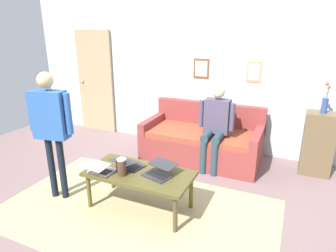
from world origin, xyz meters
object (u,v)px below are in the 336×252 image
Objects in this scene: french_press at (122,167)px; person_seated at (215,123)px; couch at (202,141)px; side_shelf at (318,144)px; laptop_right at (100,169)px; flower_vase at (325,102)px; laptop_left at (129,164)px; person_standing at (51,121)px; coffee_table at (139,176)px; laptop_center at (159,171)px; interior_door at (95,82)px.

french_press is 0.18× the size of person_seated.
side_shelf is (-1.70, -0.19, 0.17)m from couch.
person_seated is at bearing -119.53° from laptop_right.
flower_vase is at bearing -136.52° from french_press.
laptop_left reaches higher than laptop_right.
side_shelf is 0.58× the size of person_standing.
couch is 2.40m from person_standing.
couch is 1.86m from french_press.
laptop_left is (0.17, -0.05, 0.10)m from coffee_table.
side_shelf is at bearing -133.25° from laptop_center.
person_seated is at bearing -100.92° from laptop_center.
laptop_left is 0.94× the size of flower_vase.
couch is at bearing 6.29° from side_shelf.
interior_door is 3.31m from laptop_center.
laptop_center is 0.43m from french_press.
coffee_table is at bearing -168.60° from person_standing.
laptop_left is 1.77× the size of french_press.
french_press is at bearing 96.94° from laptop_left.
laptop_center is at bearing 89.81° from couch.
person_seated is at bearing 165.06° from interior_door.
laptop_center is at bearing -169.26° from person_standing.
laptop_right is at bearing 12.26° from french_press.
laptop_right is at bearing -178.23° from person_standing.
laptop_left is 0.41m from laptop_center.
laptop_left is 2.78m from side_shelf.
laptop_center is (-0.41, 0.02, -0.00)m from laptop_left.
laptop_center is at bearing 177.62° from laptop_left.
interior_door is 5.01× the size of laptop_left.
person_seated is (-0.66, -1.57, 0.15)m from french_press.
side_shelf is (-2.36, -2.04, -0.05)m from laptop_right.
french_press is at bearing 132.16° from interior_door.
coffee_table is 5.44× the size of french_press.
laptop_right is 0.27× the size of person_seated.
couch reaches higher than laptop_center.
couch is 8.10× the size of french_press.
interior_door reaches higher than person_standing.
couch is 1.98m from laptop_right.
person_seated reaches higher than laptop_right.
couch reaches higher than laptop_right.
person_standing is (0.92, 0.08, 0.46)m from french_press.
flower_vase reaches higher than couch.
couch is 1.89m from flower_vase.
laptop_right is 1.88m from person_seated.
laptop_center is at bearing 139.25° from interior_door.
coffee_table is (-2.23, 2.17, -0.60)m from interior_door.
side_shelf is at bearing -136.56° from french_press.
coffee_table is 3.67× the size of laptop_right.
french_press is 1.03m from person_standing.
coffee_table is at bearing 135.87° from interior_door.
interior_door is at bearing -47.84° from french_press.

